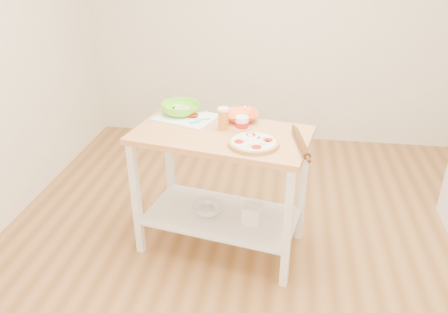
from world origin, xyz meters
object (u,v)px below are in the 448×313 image
prep_island (221,167)px  cutting_board (186,117)px  beer_pint (223,119)px  green_bowl (181,109)px  rolling_pin (301,143)px  spatula (199,121)px  orange_bowl (241,116)px  yogurt_tub (242,124)px  knife (181,109)px  shelf_glass_bowl (207,209)px  pizza (254,143)px  shelf_bin (252,214)px

prep_island → cutting_board: 0.44m
beer_pint → cutting_board: bearing=150.6°
green_bowl → rolling_pin: size_ratio=0.71×
prep_island → spatula: bearing=140.9°
prep_island → cutting_board: (-0.28, 0.21, 0.26)m
orange_bowl → yogurt_tub: size_ratio=1.28×
yogurt_tub → rolling_pin: (0.38, -0.17, -0.03)m
knife → shelf_glass_bowl: size_ratio=1.27×
pizza → yogurt_tub: size_ratio=1.70×
prep_island → cutting_board: bearing=142.7°
pizza → yogurt_tub: 0.22m
orange_bowl → beer_pint: beer_pint is taller
cutting_board → yogurt_tub: bearing=-5.0°
cutting_board → orange_bowl: (0.38, 0.02, 0.02)m
shelf_glass_bowl → rolling_pin: bearing=-12.9°
spatula → knife: size_ratio=0.49×
orange_bowl → shelf_bin: size_ratio=1.94×
orange_bowl → rolling_pin: size_ratio=0.62×
rolling_pin → pizza: bearing=-175.0°
spatula → shelf_bin: spatula is taller
cutting_board → shelf_glass_bowl: cutting_board is taller
green_bowl → spatula: bearing=-39.0°
shelf_bin → prep_island: bearing=168.0°
prep_island → shelf_glass_bowl: prep_island is taller
yogurt_tub → shelf_glass_bowl: 0.70m
beer_pint → shelf_glass_bowl: bearing=-156.1°
yogurt_tub → rolling_pin: yogurt_tub is taller
knife → orange_bowl: bearing=-2.7°
shelf_glass_bowl → beer_pint: bearing=23.9°
green_bowl → shelf_glass_bowl: bearing=-49.1°
pizza → beer_pint: bearing=135.8°
orange_bowl → shelf_bin: bearing=-66.6°
knife → beer_pint: (0.35, -0.28, 0.06)m
knife → yogurt_tub: yogurt_tub is taller
spatula → yogurt_tub: bearing=-46.5°
spatula → yogurt_tub: size_ratio=0.72×
cutting_board → rolling_pin: bearing=-5.3°
orange_bowl → beer_pint: size_ratio=1.59×
green_bowl → shelf_bin: 0.89m
knife → orange_bowl: 0.46m
beer_pint → shelf_bin: 0.70m
knife → orange_bowl: orange_bowl is taller
spatula → rolling_pin: rolling_pin is taller
beer_pint → yogurt_tub: size_ratio=0.81×
orange_bowl → shelf_bin: (0.12, -0.28, -0.61)m
pizza → cutting_board: bearing=143.5°
prep_island → knife: (-0.34, 0.34, 0.27)m
yogurt_tub → shelf_glass_bowl: yogurt_tub is taller
green_bowl → beer_pint: (0.34, -0.22, 0.03)m
spatula → pizza: bearing=-64.3°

